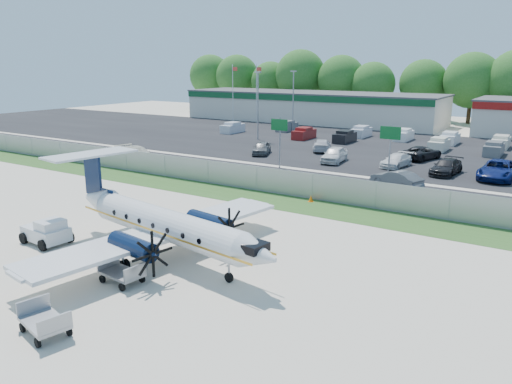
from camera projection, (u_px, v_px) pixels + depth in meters
The scene contains 28 objects.
ground at pixel (196, 257), 26.76m from camera, with size 170.00×170.00×0.00m, color beige.
grass_verge at pixel (300, 205), 36.57m from camera, with size 170.00×4.00×0.02m, color #2D561E.
access_road at pixel (338, 186), 42.29m from camera, with size 170.00×8.00×0.02m, color black.
parking_lot at pixel (408, 151), 59.47m from camera, with size 170.00×32.00×0.02m, color black.
perimeter_fence at pixel (312, 186), 37.96m from camera, with size 120.00×0.06×1.99m.
building_west at pixel (310, 107), 89.24m from camera, with size 46.40×12.40×5.24m.
sign_left at pixel (280, 132), 48.74m from camera, with size 1.80×0.26×5.00m.
sign_mid at pixel (390, 141), 43.03m from camera, with size 1.80×0.26×5.00m.
flagpole_west at pixel (233, 89), 88.97m from camera, with size 1.06×0.12×10.00m.
flagpole_east at pixel (257, 90), 86.37m from camera, with size 1.06×0.12×10.00m.
light_pole_nw at pixel (258, 101), 66.91m from camera, with size 0.90×0.35×9.09m.
light_pole_sw at pixel (293, 97), 75.08m from camera, with size 0.90×0.35×9.09m.
tree_line at pixel (464, 123), 87.27m from camera, with size 112.00×6.00×14.00m, color #245C1B, non-canonical shape.
aircraft at pixel (163, 224), 26.33m from camera, with size 15.84×15.55×4.84m.
pushback_tug at pixel (47, 232), 28.61m from camera, with size 2.83×2.12×1.47m.
baggage_cart_near at pixel (122, 273), 23.49m from camera, with size 2.21×1.45×1.10m.
baggage_cart_far at pixel (45, 321), 19.01m from camera, with size 2.39×1.76×1.13m.
cone_starboard_wing at pixel (311, 199), 37.39m from camera, with size 0.37×0.37×0.53m.
road_car_west at pixel (137, 162), 52.49m from camera, with size 2.33×5.73×1.66m, color beige.
road_car_mid at pixel (396, 188), 41.69m from camera, with size 1.57×4.50×1.48m, color #595B5E.
parked_car_a at pixel (262, 154), 57.13m from camera, with size 1.72×4.29×1.46m, color #595B5E.
parked_car_b at pixel (334, 162), 52.56m from camera, with size 1.92×4.78×1.63m, color silver.
parked_car_c at pixel (396, 167), 50.14m from camera, with size 1.85×4.55×1.32m, color silver.
parked_car_d at pixel (446, 174), 46.74m from camera, with size 2.00×4.93×1.43m, color black.
parked_car_e at pixel (497, 179), 44.85m from camera, with size 2.83×6.14×1.71m, color navy.
parked_car_f at pixel (322, 151), 59.28m from camera, with size 1.98×4.87×1.41m, color silver.
parked_car_g at pixel (421, 159), 54.06m from camera, with size 2.43×5.27×1.47m, color black.
far_parking_rows at pixel (420, 145), 63.56m from camera, with size 56.00×10.00×1.60m, color gray, non-canonical shape.
Camera 1 is at (16.13, -19.43, 10.04)m, focal length 35.00 mm.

